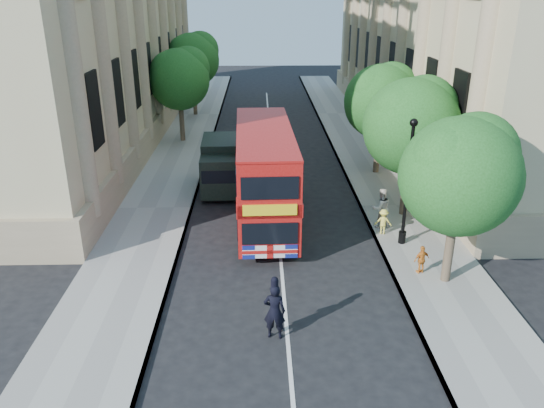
{
  "coord_description": "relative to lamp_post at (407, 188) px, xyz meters",
  "views": [
    {
      "loc": [
        -0.8,
        -13.33,
        9.81
      ],
      "look_at": [
        -0.34,
        4.99,
        2.3
      ],
      "focal_mm": 35.0,
      "sensor_mm": 36.0,
      "label": 1
    }
  ],
  "objects": [
    {
      "name": "ground",
      "position": [
        -5.0,
        -6.0,
        -2.51
      ],
      "size": [
        120.0,
        120.0,
        0.0
      ],
      "primitive_type": "plane",
      "color": "black",
      "rests_on": "ground"
    },
    {
      "name": "pavement_right",
      "position": [
        0.75,
        4.0,
        -2.45
      ],
      "size": [
        3.5,
        80.0,
        0.12
      ],
      "primitive_type": "cube",
      "color": "gray",
      "rests_on": "ground"
    },
    {
      "name": "pavement_left",
      "position": [
        -10.75,
        4.0,
        -2.45
      ],
      "size": [
        3.5,
        80.0,
        0.12
      ],
      "primitive_type": "cube",
      "color": "gray",
      "rests_on": "ground"
    },
    {
      "name": "building_right",
      "position": [
        8.8,
        18.0,
        6.49
      ],
      "size": [
        12.0,
        38.0,
        18.0
      ],
      "primitive_type": "cube",
      "color": "tan",
      "rests_on": "ground"
    },
    {
      "name": "building_left",
      "position": [
        -18.8,
        18.0,
        6.49
      ],
      "size": [
        12.0,
        38.0,
        18.0
      ],
      "primitive_type": "cube",
      "color": "tan",
      "rests_on": "ground"
    },
    {
      "name": "tree_right_near",
      "position": [
        0.84,
        -2.97,
        1.74
      ],
      "size": [
        4.0,
        4.0,
        6.08
      ],
      "color": "#473828",
      "rests_on": "ground"
    },
    {
      "name": "tree_right_mid",
      "position": [
        0.84,
        3.03,
        1.93
      ],
      "size": [
        4.2,
        4.2,
        6.37
      ],
      "color": "#473828",
      "rests_on": "ground"
    },
    {
      "name": "tree_right_far",
      "position": [
        0.84,
        9.03,
        1.8
      ],
      "size": [
        4.0,
        4.0,
        6.15
      ],
      "color": "#473828",
      "rests_on": "ground"
    },
    {
      "name": "tree_left_far",
      "position": [
        -10.96,
        16.03,
        1.93
      ],
      "size": [
        4.0,
        4.0,
        6.3
      ],
      "color": "#473828",
      "rests_on": "ground"
    },
    {
      "name": "tree_left_back",
      "position": [
        -10.96,
        24.03,
        2.2
      ],
      "size": [
        4.2,
        4.2,
        6.65
      ],
      "color": "#473828",
      "rests_on": "ground"
    },
    {
      "name": "lamp_post",
      "position": [
        0.0,
        0.0,
        0.0
      ],
      "size": [
        0.32,
        0.32,
        5.16
      ],
      "color": "black",
      "rests_on": "pavement_right"
    },
    {
      "name": "double_decker_bus",
      "position": [
        -5.57,
        2.66,
        -0.23
      ],
      "size": [
        2.65,
        9.0,
        4.12
      ],
      "rotation": [
        0.0,
        0.0,
        0.03
      ],
      "color": "#A20E0B",
      "rests_on": "ground"
    },
    {
      "name": "box_van",
      "position": [
        -7.79,
        6.6,
        -1.25
      ],
      "size": [
        1.98,
        4.57,
        2.58
      ],
      "rotation": [
        0.0,
        0.0,
        0.03
      ],
      "color": "black",
      "rests_on": "ground"
    },
    {
      "name": "police_constable",
      "position": [
        -5.39,
        -6.01,
        -1.61
      ],
      "size": [
        0.72,
        0.53,
        1.81
      ],
      "primitive_type": "imported",
      "rotation": [
        0.0,
        0.0,
        2.99
      ],
      "color": "black",
      "rests_on": "ground"
    },
    {
      "name": "woman_pedestrian",
      "position": [
        -0.57,
        1.59,
        -1.51
      ],
      "size": [
        1.0,
        0.86,
        1.76
      ],
      "primitive_type": "imported",
      "rotation": [
        0.0,
        0.0,
        3.4
      ],
      "color": "silver",
      "rests_on": "pavement_right"
    },
    {
      "name": "child_a",
      "position": [
        0.06,
        -2.46,
        -1.85
      ],
      "size": [
        0.68,
        0.46,
        1.07
      ],
      "primitive_type": "imported",
      "rotation": [
        0.0,
        0.0,
        3.48
      ],
      "color": "orange",
      "rests_on": "pavement_right"
    },
    {
      "name": "child_b",
      "position": [
        -0.6,
        0.9,
        -1.84
      ],
      "size": [
        0.77,
        0.53,
        1.1
      ],
      "primitive_type": "imported",
      "rotation": [
        0.0,
        0.0,
        2.95
      ],
      "color": "#F2E652",
      "rests_on": "pavement_right"
    }
  ]
}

